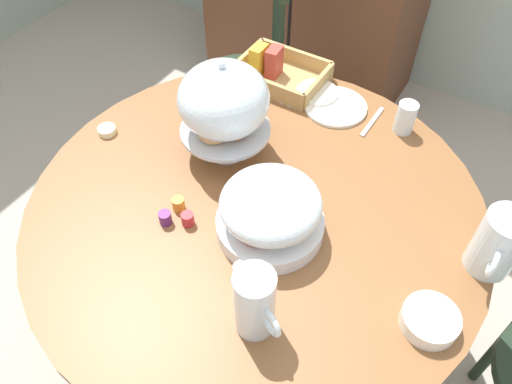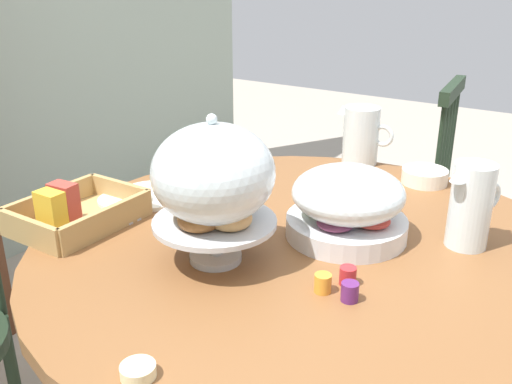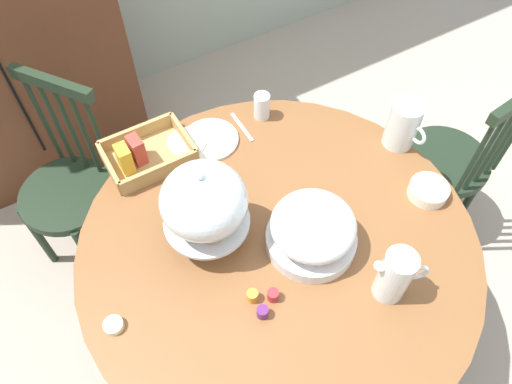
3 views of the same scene
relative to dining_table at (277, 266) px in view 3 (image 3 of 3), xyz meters
The scene contains 20 objects.
ground_plane 0.57m from the dining_table, 158.81° to the left, with size 10.00×10.00×0.00m, color #A89E8E.
dining_table is the anchor object (origin of this frame).
windsor_chair_by_cabinet 0.98m from the dining_table, ahead, with size 0.40×0.40×0.97m.
windsor_chair_facing_door 0.98m from the dining_table, 124.09° to the left, with size 0.46×0.46×0.97m.
pastry_stand_with_dome 0.45m from the dining_table, 145.39° to the left, with size 0.28×0.28×0.34m.
fruit_platter_covered 0.29m from the dining_table, 36.71° to the right, with size 0.30×0.30×0.18m.
orange_juice_pitcher 0.70m from the dining_table, 12.60° to the left, with size 0.12×0.20×0.19m.
milk_pitcher 0.47m from the dining_table, 58.71° to the right, with size 0.17×0.10×0.21m.
cereal_basket 0.64m from the dining_table, 114.13° to the left, with size 0.32×0.24×0.12m.
china_plate_large 0.55m from the dining_table, 88.98° to the left, with size 0.22×0.22×0.01m, color white.
china_plate_small 0.58m from the dining_table, 98.10° to the left, with size 0.15×0.15×0.01m, color white.
cereal_bowl 0.60m from the dining_table, 10.90° to the right, with size 0.14×0.14×0.04m, color white.
drinking_glass 0.63m from the dining_table, 64.68° to the left, with size 0.06×0.06×0.11m, color silver.
butter_dish 0.61m from the dining_table, behind, with size 0.06×0.06×0.02m, color beige.
jam_jar_strawberry 0.29m from the dining_table, 127.92° to the right, with size 0.04×0.04×0.04m, color #B7282D.
jam_jar_apricot 0.30m from the dining_table, 143.39° to the right, with size 0.04×0.04×0.04m, color orange.
jam_jar_grape 0.34m from the dining_table, 132.84° to the right, with size 0.04×0.04×0.04m, color #5B2366.
table_knife 0.57m from the dining_table, 104.16° to the left, with size 0.17×0.01×0.01m, color silver.
dinner_fork 0.57m from the dining_table, 107.21° to the left, with size 0.17×0.01×0.01m, color silver.
soup_spoon 0.57m from the dining_table, 73.79° to the left, with size 0.17×0.01×0.01m, color silver.
Camera 3 is at (-0.36, -0.72, 2.16)m, focal length 34.33 mm.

